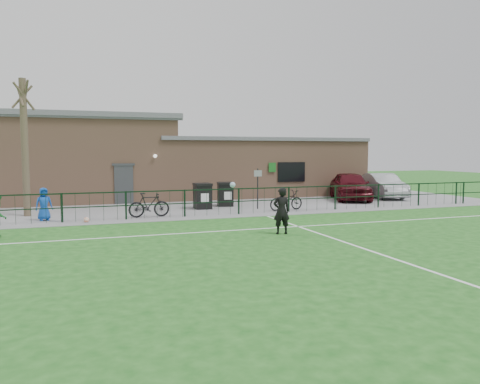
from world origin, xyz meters
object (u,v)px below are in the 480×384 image
object	(u,v)px
bare_tree	(25,148)
ball_ground	(86,220)
sign_post	(258,189)
wheelie_bin_left	(203,197)
bicycle_e	(286,200)
car_maroon	(350,186)
car_silver	(382,186)
spectator_child	(44,204)
wheelie_bin_right	(225,195)
bicycle_d	(149,205)

from	to	relation	value
bare_tree	ball_ground	xyz separation A→B (m)	(2.41, -2.79, -2.89)
bare_tree	sign_post	distance (m)	10.73
wheelie_bin_left	bicycle_e	size ratio (longest dim) A/B	0.65
sign_post	ball_ground	xyz separation A→B (m)	(-8.09, -1.75, -0.91)
car_maroon	bicycle_e	world-z (taller)	car_maroon
ball_ground	bicycle_e	bearing A→B (deg)	5.11
car_silver	ball_ground	xyz separation A→B (m)	(-17.42, -4.48, -0.65)
wheelie_bin_left	spectator_child	xyz separation A→B (m)	(-7.17, -1.69, 0.09)
car_silver	bicycle_e	size ratio (longest dim) A/B	2.46
bicycle_e	spectator_child	size ratio (longest dim) A/B	1.34
sign_post	wheelie_bin_left	bearing A→B (deg)	158.36
sign_post	car_maroon	world-z (taller)	sign_post
bicycle_e	wheelie_bin_right	bearing A→B (deg)	31.26
bicycle_e	ball_ground	bearing A→B (deg)	86.42
wheelie_bin_right	ball_ground	distance (m)	7.80
wheelie_bin_left	bicycle_e	bearing A→B (deg)	-26.31
wheelie_bin_left	bicycle_e	distance (m)	4.13
car_silver	spectator_child	size ratio (longest dim) A/B	3.31
ball_ground	bicycle_d	bearing A→B (deg)	13.82
spectator_child	sign_post	bearing A→B (deg)	-10.11
wheelie_bin_left	ball_ground	xyz separation A→B (m)	(-5.55, -2.76, -0.50)
wheelie_bin_right	spectator_child	size ratio (longest dim) A/B	0.85
bare_tree	car_silver	world-z (taller)	bare_tree
bicycle_d	spectator_child	bearing A→B (deg)	83.16
sign_post	ball_ground	size ratio (longest dim) A/B	8.87
car_maroon	bicycle_d	xyz separation A→B (m)	(-12.23, -3.40, -0.29)
wheelie_bin_left	spectator_child	bearing A→B (deg)	-165.03
wheelie_bin_right	spectator_child	bearing A→B (deg)	-153.27
wheelie_bin_right	bicycle_e	xyz separation A→B (m)	(2.23, -2.67, -0.10)
wheelie_bin_left	sign_post	xyz separation A→B (m)	(2.54, -1.01, 0.41)
bicycle_e	bare_tree	bearing A→B (deg)	71.68
bare_tree	bicycle_e	world-z (taller)	bare_tree
car_silver	spectator_child	world-z (taller)	car_silver
bicycle_d	ball_ground	size ratio (longest dim) A/B	7.84
bicycle_e	car_maroon	bearing A→B (deg)	-69.00
bare_tree	bicycle_d	world-z (taller)	bare_tree
wheelie_bin_left	car_silver	bearing A→B (deg)	9.93
bare_tree	spectator_child	bearing A→B (deg)	-65.43
wheelie_bin_right	wheelie_bin_left	bearing A→B (deg)	-141.81
car_maroon	car_silver	world-z (taller)	car_maroon
car_maroon	spectator_child	size ratio (longest dim) A/B	3.55
sign_post	ball_ground	world-z (taller)	sign_post
wheelie_bin_right	car_silver	xyz separation A→B (m)	(10.46, 0.99, 0.17)
sign_post	bare_tree	bearing A→B (deg)	174.36
car_silver	bicycle_d	size ratio (longest dim) A/B	2.54
bare_tree	ball_ground	world-z (taller)	bare_tree
car_maroon	sign_post	bearing A→B (deg)	-138.58
bicycle_e	spectator_child	xyz separation A→B (m)	(-10.82, 0.25, 0.20)
bare_tree	bicycle_d	bearing A→B (deg)	-23.24
wheelie_bin_left	car_silver	size ratio (longest dim) A/B	0.26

